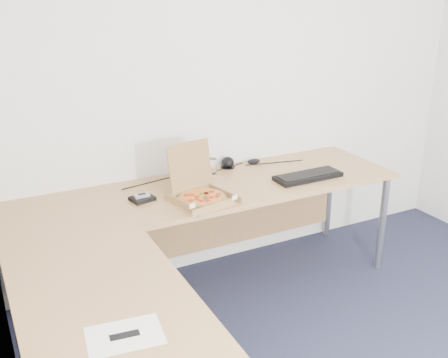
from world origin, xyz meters
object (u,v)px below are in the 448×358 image
drinking_glass (212,167)px  pizza_box (201,195)px  desk (188,229)px  wallet (142,199)px  keyboard (308,176)px

drinking_glass → pizza_box: bearing=-123.8°
desk → wallet: wallet is taller
drinking_glass → keyboard: drinking_glass is taller
drinking_glass → wallet: bearing=-159.3°
desk → keyboard: bearing=16.0°
desk → keyboard: keyboard is taller
drinking_glass → wallet: (-0.56, -0.21, -0.04)m
drinking_glass → wallet: size_ratio=0.84×
pizza_box → keyboard: bearing=-11.7°
keyboard → pizza_box: bearing=-179.2°
pizza_box → wallet: pizza_box is taller
desk → drinking_glass: bearing=54.5°
desk → pizza_box: (0.20, 0.26, 0.07)m
keyboard → wallet: 1.09m
keyboard → wallet: bearing=172.1°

